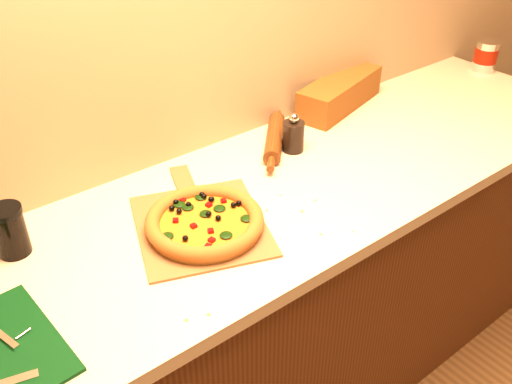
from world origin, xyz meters
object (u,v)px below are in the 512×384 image
coffee_canister (486,56)px  pepper_grinder (293,135)px  pizza (205,222)px  dark_jar (10,231)px  rolling_pin (274,138)px  pizza_peel (200,222)px

coffee_canister → pepper_grinder: bearing=-179.4°
pizza → dark_jar: 0.47m
rolling_pin → coffee_canister: size_ratio=2.36×
dark_jar → pizza_peel: bearing=-23.4°
coffee_canister → pizza: bearing=-173.0°
pizza → rolling_pin: rolling_pin is taller
pepper_grinder → dark_jar: size_ratio=0.99×
pepper_grinder → rolling_pin: (-0.03, 0.06, -0.03)m
pizza_peel → rolling_pin: rolling_pin is taller
rolling_pin → coffee_canister: bearing=-2.6°
pepper_grinder → coffee_canister: bearing=0.6°
pizza_peel → pizza: bearing=-78.0°
pizza → rolling_pin: 0.49m
pepper_grinder → rolling_pin: size_ratio=0.43×
rolling_pin → coffee_canister: (1.08, -0.05, 0.04)m
pepper_grinder → pizza_peel: bearing=-162.5°
pepper_grinder → dark_jar: bearing=177.4°
pizza → pepper_grinder: pepper_grinder is taller
pepper_grinder → dark_jar: (-0.87, 0.04, 0.01)m
pizza_peel → pepper_grinder: 0.47m
pizza → coffee_canister: (1.51, 0.19, 0.04)m
rolling_pin → coffee_canister: 1.08m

